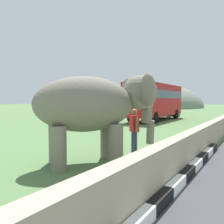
{
  "coord_description": "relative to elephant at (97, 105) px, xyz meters",
  "views": [
    {
      "loc": [
        -1.92,
        2.66,
        1.97
      ],
      "look_at": [
        3.91,
        6.53,
        1.6
      ],
      "focal_mm": 35.66,
      "sensor_mm": 36.0,
      "label": 1
    }
  ],
  "objects": [
    {
      "name": "barrier_parapet",
      "position": [
        -1.6,
        -2.48,
        -1.31
      ],
      "size": [
        28.0,
        0.36,
        1.0
      ],
      "primitive_type": "cube",
      "color": "tan",
      "rests_on": "ground_plane"
    },
    {
      "name": "person_handler",
      "position": [
        1.71,
        -0.43,
        -0.89
      ],
      "size": [
        0.48,
        0.53,
        1.66
      ],
      "color": "navy",
      "rests_on": "ground_plane"
    },
    {
      "name": "bus_red",
      "position": [
        15.04,
        4.29,
        0.27
      ],
      "size": [
        9.22,
        2.69,
        3.5
      ],
      "color": "#B21E1E",
      "rests_on": "ground_plane"
    },
    {
      "name": "hill_east",
      "position": [
        51.4,
        18.85,
        -1.81
      ],
      "size": [
        29.25,
        23.4,
        12.7
      ],
      "color": "slate",
      "rests_on": "ground_plane"
    },
    {
      "name": "bus_white",
      "position": [
        26.08,
        6.77,
        0.27
      ],
      "size": [
        9.64,
        4.96,
        3.5
      ],
      "color": "silver",
      "rests_on": "ground_plane"
    },
    {
      "name": "cow_near",
      "position": [
        12.7,
        4.11,
        -0.94
      ],
      "size": [
        0.74,
        1.91,
        1.23
      ],
      "color": "beige",
      "rests_on": "ground_plane"
    },
    {
      "name": "elephant",
      "position": [
        0.0,
        0.0,
        0.0
      ],
      "size": [
        3.93,
        3.67,
        2.81
      ],
      "color": "slate",
      "rests_on": "ground_plane"
    },
    {
      "name": "cow_mid",
      "position": [
        19.15,
        3.88,
        -0.94
      ],
      "size": [
        1.71,
        1.55,
        1.23
      ],
      "color": "#473323",
      "rests_on": "ground_plane"
    }
  ]
}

